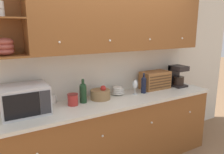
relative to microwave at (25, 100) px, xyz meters
name	(u,v)px	position (x,y,z in m)	size (l,w,h in m)	color
ground_plane	(105,152)	(1.11, 0.25, -1.11)	(24.00, 24.00, 0.00)	#896647
wall_back	(103,69)	(1.11, 0.28, 0.19)	(5.30, 0.06, 2.60)	silver
counter_unit	(115,132)	(1.11, -0.06, -0.63)	(2.92, 0.65, 0.95)	brown
backsplash_panel	(104,72)	(1.11, 0.24, 0.15)	(2.90, 0.01, 0.62)	silver
upper_cabinets	(121,19)	(1.27, 0.08, 0.87)	(2.90, 0.35, 0.82)	brown
microwave	(25,100)	(0.00, 0.00, 0.00)	(0.49, 0.40, 0.31)	silver
mug	(53,99)	(0.35, 0.18, -0.11)	(0.09, 0.08, 0.10)	silver
storage_canister	(73,100)	(0.54, -0.01, -0.09)	(0.13, 0.13, 0.14)	#B22D28
wine_bottle	(83,92)	(0.68, 0.02, -0.02)	(0.09, 0.09, 0.30)	#19381E
fruit_basket	(100,94)	(0.93, 0.03, -0.09)	(0.26, 0.26, 0.18)	#937047
bowl_stack_on_counter	(118,90)	(1.24, 0.10, -0.10)	(0.19, 0.19, 0.12)	silver
wine_glass	(135,85)	(1.45, -0.03, -0.02)	(0.07, 0.07, 0.21)	silver
second_wine_bottle	(144,84)	(1.59, -0.03, -0.03)	(0.07, 0.07, 0.29)	black
bread_box	(155,80)	(1.89, 0.07, -0.02)	(0.44, 0.25, 0.27)	#996033
coffee_maker	(177,76)	(2.30, 0.01, 0.01)	(0.21, 0.25, 0.33)	black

